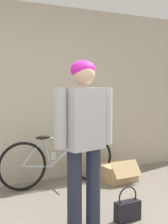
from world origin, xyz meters
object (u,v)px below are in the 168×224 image
bicycle (59,160)px  handbag (128,209)px  person (84,130)px  cardboard_box (117,172)px

bicycle → handbag: (0.18, -1.41, -0.24)m
person → bicycle: (0.30, 1.33, -0.63)m
person → handbag: person is taller
bicycle → cardboard_box: (0.88, -0.18, -0.25)m
person → cardboard_box: bearing=34.0°
person → handbag: 0.99m
bicycle → handbag: 1.44m
bicycle → handbag: size_ratio=4.62×
bicycle → cardboard_box: size_ratio=3.08×
person → handbag: bearing=-19.8°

